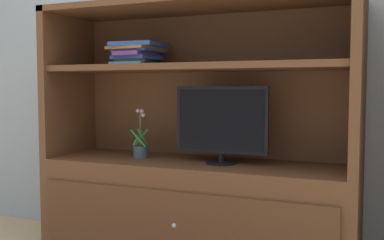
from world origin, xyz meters
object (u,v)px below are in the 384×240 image
potted_plant (141,148)px  magazine_stack (138,53)px  media_console (196,182)px  tv_monitor (221,123)px

potted_plant → magazine_stack: 0.59m
media_console → tv_monitor: (0.16, -0.02, 0.36)m
tv_monitor → media_console: bearing=174.3°
media_console → tv_monitor: 0.40m
media_console → potted_plant: media_console is taller
media_console → potted_plant: bearing=-179.0°
tv_monitor → potted_plant: 0.56m
media_console → magazine_stack: bearing=-179.6°
tv_monitor → magazine_stack: (-0.55, 0.01, 0.41)m
media_console → potted_plant: (-0.37, -0.01, 0.19)m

